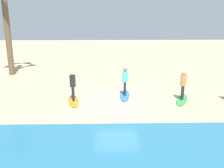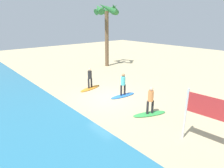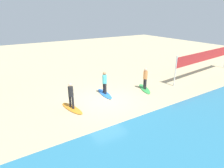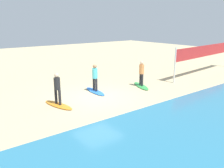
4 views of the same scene
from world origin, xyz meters
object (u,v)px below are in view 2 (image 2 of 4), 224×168
Objects in this scene: palm_tree at (107,16)px; surfer_orange at (90,76)px; surfer_green at (151,98)px; surfboard_blue at (123,96)px; surfer_blue at (123,83)px; surfboard_green at (150,114)px; surfboard_orange at (90,88)px.

surfer_orange is at bearing 131.23° from palm_tree.
surfer_green is 0.78× the size of surfboard_blue.
surfer_blue is 11.09m from palm_tree.
surfboard_green is 3.39m from surfer_blue.
surfer_orange is 9.64m from palm_tree.
surfboard_green is 1.28× the size of surfer_green.
surfboard_blue is at bearing -14.83° from surfer_green.
surfer_green is at bearing -157.22° from surfboard_green.
surfboard_orange is at bearing -67.08° from surfboard_blue.
palm_tree is (8.42, -5.43, 4.75)m from surfer_blue.
surfer_green is at bearing 79.20° from surfboard_orange.
surfer_green is at bearing 165.17° from surfer_blue.
surfboard_orange is at bearing 0.49° from surfer_green.
surfboard_green is at bearing 90.00° from surfer_green.
surfer_blue is at bearing -14.83° from surfer_green.
surfer_green is 3.39m from surfboard_blue.
surfer_blue reaches higher than surfboard_blue.
surfer_green is 0.23× the size of palm_tree.
surfboard_orange is 1.28× the size of surfer_orange.
surfboard_green and surfboard_blue have the same top height.
surfboard_blue is 11.55m from palm_tree.
surfer_orange is (6.03, 0.05, 0.00)m from surfer_green.
surfboard_orange is at bearing 131.23° from palm_tree.
surfboard_green is 6.11m from surfer_orange.
surfboard_orange is (2.90, 0.88, -0.99)m from surfer_blue.
surfer_orange reaches higher than surfboard_blue.
surfer_green is 6.11m from surfboard_orange.
surfer_orange is at bearing -66.73° from surfboard_green.
surfer_orange is at bearing 16.94° from surfer_blue.
palm_tree is at bearing -95.65° from surfboard_green.
surfboard_blue and surfboard_orange have the same top height.
surfboard_blue is at bearing 180.00° from surfer_blue.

